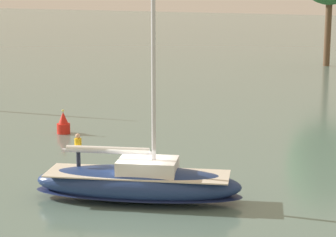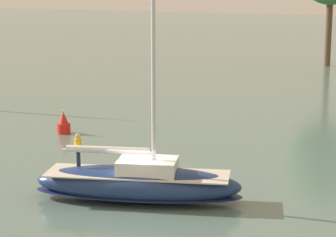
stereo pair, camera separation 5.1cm
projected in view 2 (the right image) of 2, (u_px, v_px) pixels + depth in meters
name	position (u px, v px, depth m)	size (l,w,h in m)	color
ground_plane	(138.00, 200.00, 31.12)	(400.00, 400.00, 0.00)	slate
sailboat_main	(138.00, 182.00, 30.93)	(10.28, 6.09, 13.65)	navy
channel_buoy	(64.00, 124.00, 45.09)	(0.91, 0.91, 1.68)	red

